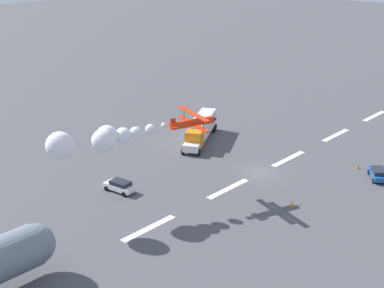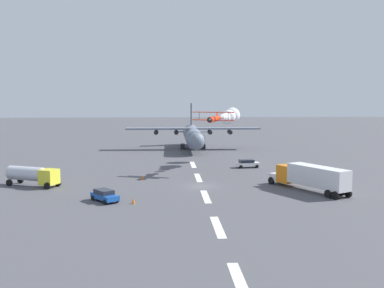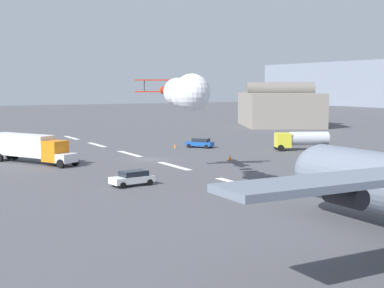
% 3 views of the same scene
% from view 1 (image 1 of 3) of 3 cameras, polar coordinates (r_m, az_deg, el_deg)
% --- Properties ---
extents(ground_plane, '(440.00, 440.00, 0.00)m').
position_cam_1_polar(ground_plane, '(79.51, 6.99, -2.95)').
color(ground_plane, '#4C4C51').
rests_on(ground_plane, ground).
extents(runway_stripe_0, '(8.00, 0.90, 0.01)m').
position_cam_1_polar(runway_stripe_0, '(109.38, 18.14, 2.74)').
color(runway_stripe_0, white).
rests_on(runway_stripe_0, ground).
extents(runway_stripe_1, '(8.00, 0.90, 0.01)m').
position_cam_1_polar(runway_stripe_1, '(96.92, 14.51, 0.89)').
color(runway_stripe_1, white).
rests_on(runway_stripe_1, ground).
extents(runway_stripe_2, '(8.00, 0.90, 0.01)m').
position_cam_1_polar(runway_stripe_2, '(85.09, 9.84, -1.49)').
color(runway_stripe_2, white).
rests_on(runway_stripe_2, ground).
extents(runway_stripe_3, '(8.00, 0.90, 0.01)m').
position_cam_1_polar(runway_stripe_3, '(74.20, 3.71, -4.59)').
color(runway_stripe_3, white).
rests_on(runway_stripe_3, ground).
extents(runway_stripe_4, '(8.00, 0.90, 0.01)m').
position_cam_1_polar(runway_stripe_4, '(64.72, -4.45, -8.59)').
color(runway_stripe_4, white).
rests_on(runway_stripe_4, ground).
extents(stunt_biplane_red, '(21.11, 10.72, 3.22)m').
position_cam_1_polar(stunt_biplane_red, '(65.30, -9.24, 0.53)').
color(stunt_biplane_red, red).
extents(semi_truck_orange, '(13.26, 8.98, 3.70)m').
position_cam_1_polar(semi_truck_orange, '(90.73, 0.92, 1.64)').
color(semi_truck_orange, silver).
rests_on(semi_truck_orange, ground).
extents(followme_car_yellow, '(2.45, 4.58, 1.52)m').
position_cam_1_polar(followme_car_yellow, '(73.59, -7.40, -4.26)').
color(followme_car_yellow, white).
rests_on(followme_car_yellow, ground).
extents(airport_staff_sedan, '(4.58, 4.08, 1.52)m').
position_cam_1_polar(airport_staff_sedan, '(80.88, 18.52, -2.87)').
color(airport_staff_sedan, '#194CA5').
rests_on(airport_staff_sedan, ground).
extents(traffic_cone_near, '(0.44, 0.44, 0.75)m').
position_cam_1_polar(traffic_cone_near, '(83.75, 16.60, -2.17)').
color(traffic_cone_near, orange).
rests_on(traffic_cone_near, ground).
extents(traffic_cone_far, '(0.44, 0.44, 0.75)m').
position_cam_1_polar(traffic_cone_far, '(70.28, 10.21, -6.06)').
color(traffic_cone_far, orange).
rests_on(traffic_cone_far, ground).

